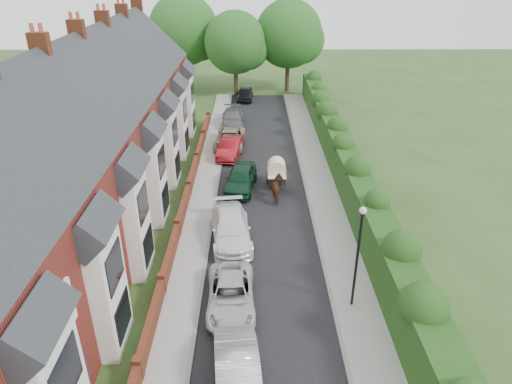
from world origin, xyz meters
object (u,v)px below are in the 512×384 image
(car_red, at_px, (230,147))
(car_beige, at_px, (230,139))
(car_silver_a, at_px, (238,377))
(lamppost, at_px, (359,246))
(car_black, at_px, (245,94))
(car_silver_b, at_px, (231,295))
(car_green, at_px, (241,178))
(horse, at_px, (278,189))
(car_grey, at_px, (232,118))
(horse_cart, at_px, (277,171))
(car_white, at_px, (231,228))

(car_red, height_order, car_beige, car_red)
(car_silver_a, relative_size, car_red, 1.03)
(car_silver_a, bearing_deg, lamppost, 36.55)
(car_silver_a, bearing_deg, car_black, 84.58)
(car_silver_b, distance_m, car_beige, 19.77)
(car_green, height_order, horse, horse)
(car_red, relative_size, horse, 2.39)
(car_silver_b, height_order, car_grey, car_grey)
(lamppost, bearing_deg, car_red, 109.40)
(car_silver_b, relative_size, car_green, 0.99)
(horse_cart, bearing_deg, car_grey, 105.09)
(car_black, bearing_deg, car_red, -90.48)
(car_red, xyz_separation_m, car_black, (0.92, 16.27, -0.03))
(car_black, bearing_deg, car_silver_a, -86.78)
(car_red, xyz_separation_m, car_grey, (-0.13, 7.63, -0.03))
(car_green, bearing_deg, lamppost, -58.23)
(car_green, relative_size, car_black, 1.11)
(car_red, height_order, horse_cart, horse_cart)
(car_white, height_order, car_beige, car_white)
(car_red, bearing_deg, lamppost, -62.77)
(car_grey, height_order, horse, horse)
(car_white, relative_size, horse_cart, 1.82)
(car_white, distance_m, car_red, 12.27)
(lamppost, height_order, car_grey, lamppost)
(car_grey, bearing_deg, car_black, 82.18)
(car_silver_b, bearing_deg, horse_cart, 75.65)
(car_white, height_order, horse, horse)
(car_beige, xyz_separation_m, car_black, (1.05, 14.27, 0.00))
(car_white, bearing_deg, car_green, 79.76)
(lamppost, distance_m, car_red, 19.04)
(car_black, bearing_deg, horse_cart, -80.72)
(car_green, relative_size, horse_cart, 1.62)
(car_silver_b, bearing_deg, car_green, 86.99)
(horse_cart, bearing_deg, car_white, -113.00)
(lamppost, relative_size, car_white, 0.99)
(car_black, height_order, horse_cart, horse_cart)
(lamppost, xyz_separation_m, car_silver_b, (-5.48, 0.05, -2.66))
(lamppost, relative_size, car_grey, 1.06)
(car_silver_a, bearing_deg, car_green, 85.10)
(car_white, relative_size, car_beige, 1.02)
(car_silver_b, bearing_deg, car_grey, 89.85)
(car_white, xyz_separation_m, car_beige, (-0.69, 14.26, -0.05))
(car_silver_a, distance_m, horse_cart, 17.02)
(car_black, distance_m, horse_cart, 21.95)
(car_silver_b, relative_size, horse, 2.45)
(car_silver_a, height_order, horse_cart, horse_cart)
(car_grey, relative_size, horse, 2.60)
(car_grey, height_order, car_black, car_black)
(car_red, distance_m, car_black, 16.30)
(horse_cart, bearing_deg, car_black, 96.54)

